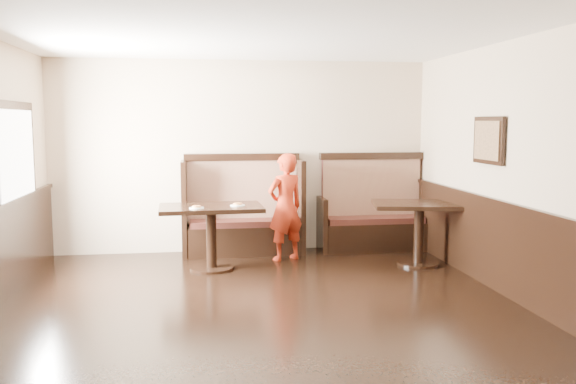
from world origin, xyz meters
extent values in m
plane|color=black|center=(0.00, 0.00, 0.00)|extent=(7.00, 7.00, 0.00)
plane|color=tan|center=(0.00, 3.50, 1.40)|extent=(5.50, 0.00, 5.50)
plane|color=tan|center=(0.00, -3.50, 1.40)|extent=(5.50, 0.00, 5.50)
plane|color=tan|center=(2.75, 0.00, 1.40)|extent=(0.00, 7.00, 7.00)
plane|color=white|center=(0.00, 0.00, 2.80)|extent=(7.00, 7.00, 0.00)
cube|color=black|center=(2.72, 0.00, 0.50)|extent=(0.05, 6.90, 1.00)
cube|color=black|center=(-2.71, 1.90, 1.55)|extent=(0.05, 1.50, 1.20)
cube|color=white|center=(-2.69, 1.90, 1.55)|extent=(0.01, 1.30, 1.00)
cube|color=black|center=(2.71, 1.20, 1.70)|extent=(0.04, 0.70, 0.55)
cube|color=olive|center=(2.69, 1.20, 1.70)|extent=(0.01, 0.60, 0.45)
cube|color=black|center=(0.00, 3.22, 0.21)|extent=(1.60, 0.50, 0.42)
cube|color=#3D1913|center=(0.00, 3.22, 0.46)|extent=(1.54, 0.46, 0.09)
cube|color=#4D0F1A|center=(0.00, 3.43, 0.90)|extent=(1.60, 0.12, 0.92)
cube|color=black|center=(0.00, 3.43, 1.40)|extent=(1.68, 0.16, 0.10)
cube|color=black|center=(-0.84, 3.32, 0.68)|extent=(0.07, 0.72, 1.36)
cube|color=black|center=(0.84, 3.32, 0.68)|extent=(0.07, 0.72, 1.36)
cube|color=black|center=(1.95, 3.22, 0.21)|extent=(1.50, 0.50, 0.42)
cube|color=#3D1913|center=(1.95, 3.22, 0.46)|extent=(1.44, 0.46, 0.09)
cube|color=#4D0F1A|center=(1.95, 3.43, 0.90)|extent=(1.50, 0.12, 0.92)
cube|color=black|center=(1.95, 3.43, 1.40)|extent=(1.58, 0.16, 0.10)
cube|color=black|center=(1.16, 3.32, 0.40)|extent=(0.07, 0.72, 0.80)
cube|color=black|center=(2.74, 3.32, 0.40)|extent=(0.07, 0.72, 0.80)
cube|color=black|center=(-0.48, 2.36, 0.81)|extent=(1.34, 0.87, 0.05)
cylinder|color=black|center=(-0.48, 2.36, 0.39)|extent=(0.13, 0.13, 0.77)
cylinder|color=black|center=(-0.48, 2.36, 0.02)|extent=(0.57, 0.57, 0.03)
cube|color=black|center=(2.28, 2.24, 0.81)|extent=(1.33, 1.00, 0.05)
cylinder|color=black|center=(2.28, 2.24, 0.40)|extent=(0.13, 0.13, 0.77)
cylinder|color=black|center=(2.28, 2.24, 0.02)|extent=(0.57, 0.57, 0.03)
imported|color=#AD2912|center=(0.55, 2.77, 0.74)|extent=(0.64, 0.55, 1.48)
cylinder|color=white|center=(-0.66, 2.16, 0.84)|extent=(0.19, 0.19, 0.01)
cylinder|color=tan|center=(-0.66, 2.16, 0.86)|extent=(0.11, 0.11, 0.02)
cylinder|color=#EABA54|center=(-0.66, 2.16, 0.87)|extent=(0.10, 0.10, 0.01)
cylinder|color=white|center=(-0.14, 2.33, 0.84)|extent=(0.19, 0.19, 0.01)
cylinder|color=tan|center=(-0.14, 2.33, 0.86)|extent=(0.12, 0.12, 0.02)
cylinder|color=#EABA54|center=(-0.14, 2.33, 0.87)|extent=(0.10, 0.10, 0.01)
camera|label=1|loc=(-0.61, -5.46, 1.93)|focal=38.00mm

